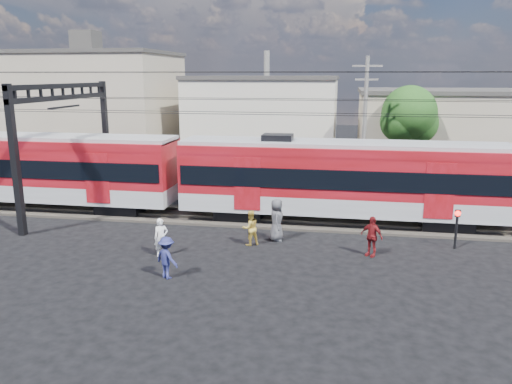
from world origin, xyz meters
The scene contains 17 objects.
ground centered at (0.00, 0.00, 0.00)m, with size 120.00×120.00×0.00m, color black.
track_bed centered at (0.00, 8.00, 0.06)m, with size 70.00×3.40×0.12m, color #2D2823.
rail_near centered at (0.00, 7.25, 0.18)m, with size 70.00×0.12×0.12m, color #59544C.
rail_far centered at (0.00, 8.75, 0.18)m, with size 70.00×0.12×0.12m, color #59544C.
commuter_train centered at (4.90, 8.00, 2.40)m, with size 50.30×3.08×4.17m.
catenary centered at (-8.65, 8.00, 5.14)m, with size 70.00×9.30×7.52m.
building_west centered at (-17.00, 24.00, 4.66)m, with size 14.28×10.20×9.30m.
building_midwest centered at (-2.00, 27.00, 3.66)m, with size 12.24×12.24×7.30m.
building_mideast centered at (14.00, 24.00, 3.16)m, with size 16.32×10.20×6.30m.
utility_pole_mid centered at (6.00, 15.00, 4.53)m, with size 1.80×0.24×8.50m.
tree_near centered at (9.19, 18.09, 4.66)m, with size 3.82×3.64×6.72m.
pedestrian_a centered at (-2.55, 1.98, 0.80)m, with size 0.58×0.38×1.60m, color white.
pedestrian_b centered at (0.84, 3.96, 0.79)m, with size 0.77×0.60×1.58m, color gold.
pedestrian_c centered at (-1.52, -0.22, 0.80)m, with size 1.03×0.59×1.60m, color navy.
pedestrian_d centered at (6.05, 3.47, 0.86)m, with size 1.00×0.42×1.71m, color maroon.
pedestrian_e centered at (1.91, 4.78, 0.97)m, with size 0.95×0.62×1.94m, color #48474C.
crossing_signal centered at (9.70, 5.00, 1.22)m, with size 0.26×0.26×1.76m.
Camera 1 is at (4.73, -16.74, 7.37)m, focal length 35.00 mm.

